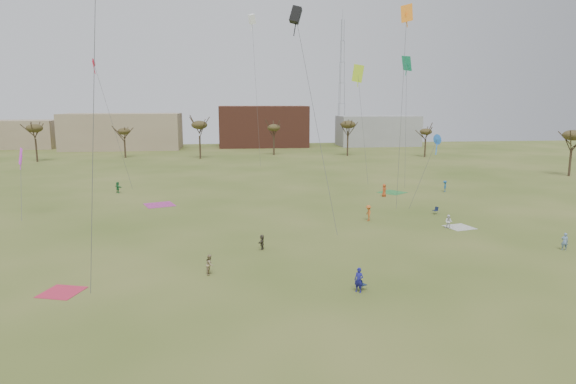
{
  "coord_description": "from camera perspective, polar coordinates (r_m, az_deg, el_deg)",
  "views": [
    {
      "loc": [
        -5.0,
        -30.75,
        13.35
      ],
      "look_at": [
        0.0,
        12.0,
        5.5
      ],
      "focal_mm": 31.05,
      "sensor_mm": 36.0,
      "label": 1
    }
  ],
  "objects": [
    {
      "name": "building_tan_west",
      "position": [
        164.38,
        -28.22,
        5.86
      ],
      "size": [
        20.0,
        12.0,
        8.0
      ],
      "primitive_type": "cube",
      "color": "#937F60",
      "rests_on": "ground"
    },
    {
      "name": "blanket_red",
      "position": [
        39.45,
        -24.49,
        -10.41
      ],
      "size": [
        3.23,
        3.23,
        0.03
      ],
      "primitive_type": "cube",
      "rotation": [
        0.0,
        0.0,
        1.27
      ],
      "color": "#D52A4A",
      "rests_on": "ground"
    },
    {
      "name": "spectator_fore_b",
      "position": [
        39.78,
        -8.93,
        -8.19
      ],
      "size": [
        0.76,
        0.89,
        1.6
      ],
      "primitive_type": "imported",
      "rotation": [
        0.0,
        0.0,
        1.35
      ],
      "color": "#9C8963",
      "rests_on": "ground"
    },
    {
      "name": "blanket_cream",
      "position": [
        56.75,
        19.05,
        -3.84
      ],
      "size": [
        3.2,
        3.2,
        0.03
      ],
      "primitive_type": "cube",
      "rotation": [
        0.0,
        0.0,
        0.25
      ],
      "color": "beige",
      "rests_on": "ground"
    },
    {
      "name": "camp_chair_center",
      "position": [
        36.7,
        8.49,
        -10.68
      ],
      "size": [
        0.72,
        0.7,
        0.87
      ],
      "rotation": [
        0.0,
        0.0,
        2.08
      ],
      "color": "#16243D",
      "rests_on": "ground"
    },
    {
      "name": "flyer_near_right",
      "position": [
        36.09,
        8.11,
        -9.96
      ],
      "size": [
        0.78,
        0.75,
        1.8
      ],
      "primitive_type": "imported",
      "rotation": [
        0.0,
        0.0,
        5.57
      ],
      "color": "navy",
      "rests_on": "ground"
    },
    {
      "name": "kites_aloft",
      "position": [
        65.82,
        -0.85,
        17.04
      ],
      "size": [
        65.1,
        82.46,
        27.94
      ],
      "color": "red",
      "rests_on": "ground"
    },
    {
      "name": "camp_chair_right",
      "position": [
        62.46,
        16.51,
        -2.19
      ],
      "size": [
        0.69,
        0.67,
        0.87
      ],
      "rotation": [
        0.0,
        0.0,
        5.1
      ],
      "color": "#151E3A",
      "rests_on": "ground"
    },
    {
      "name": "radio_tower",
      "position": [
        159.74,
        6.14,
        12.38
      ],
      "size": [
        1.51,
        1.72,
        41.0
      ],
      "color": "#9EA3A8",
      "rests_on": "ground"
    },
    {
      "name": "flyer_mid_b",
      "position": [
        57.15,
        9.19,
        -2.38
      ],
      "size": [
        0.68,
        1.17,
        1.8
      ],
      "primitive_type": "imported",
      "rotation": [
        0.0,
        0.0,
        4.7
      ],
      "color": "#CD6426",
      "rests_on": "ground"
    },
    {
      "name": "flyer_far_a",
      "position": [
        77.78,
        -18.92,
        0.5
      ],
      "size": [
        1.41,
        1.42,
        1.63
      ],
      "primitive_type": "imported",
      "rotation": [
        0.0,
        0.0,
        2.35
      ],
      "color": "#28783F",
      "rests_on": "ground"
    },
    {
      "name": "spectator_fore_c",
      "position": [
        45.71,
        -3.0,
        -5.74
      ],
      "size": [
        0.78,
        1.36,
        1.4
      ],
      "primitive_type": "imported",
      "rotation": [
        0.0,
        0.0,
        4.41
      ],
      "color": "#4C4436",
      "rests_on": "ground"
    },
    {
      "name": "building_grey",
      "position": [
        155.66,
        10.22,
        6.92
      ],
      "size": [
        24.0,
        12.0,
        9.0
      ],
      "primitive_type": "cube",
      "color": "gray",
      "rests_on": "ground"
    },
    {
      "name": "building_brick",
      "position": [
        151.26,
        -2.89,
        7.54
      ],
      "size": [
        26.0,
        16.0,
        12.0
      ],
      "primitive_type": "cube",
      "color": "brown",
      "rests_on": "ground"
    },
    {
      "name": "ground",
      "position": [
        33.9,
        2.42,
        -12.87
      ],
      "size": [
        260.0,
        260.0,
        0.0
      ],
      "primitive_type": "plane",
      "color": "#3F551A",
      "rests_on": "ground"
    },
    {
      "name": "blanket_olive",
      "position": [
        75.58,
        11.86,
        -0.06
      ],
      "size": [
        4.69,
        4.69,
        0.03
      ],
      "primitive_type": "cube",
      "rotation": [
        0.0,
        0.0,
        0.67
      ],
      "color": "#30843B",
      "rests_on": "ground"
    },
    {
      "name": "blanket_plum",
      "position": [
        67.31,
        -14.5,
        -1.43
      ],
      "size": [
        4.6,
        4.6,
        0.03
      ],
      "primitive_type": "cube",
      "rotation": [
        0.0,
        0.0,
        0.36
      ],
      "color": "#B3378C",
      "rests_on": "ground"
    },
    {
      "name": "spectator_mid_e",
      "position": [
        55.59,
        17.92,
        -3.27
      ],
      "size": [
        0.93,
        0.91,
        1.51
      ],
      "primitive_type": "imported",
      "rotation": [
        0.0,
        0.0,
        5.55
      ],
      "color": "white",
      "rests_on": "ground"
    },
    {
      "name": "flyer_far_b",
      "position": [
        72.01,
        10.95,
        0.19
      ],
      "size": [
        0.96,
        1.05,
        1.81
      ],
      "primitive_type": "imported",
      "rotation": [
        0.0,
        0.0,
        1.0
      ],
      "color": "#BC4B20",
      "rests_on": "ground"
    },
    {
      "name": "flyer_mid_c",
      "position": [
        51.94,
        29.11,
        -4.97
      ],
      "size": [
        0.69,
        0.57,
        1.62
      ],
      "primitive_type": "imported",
      "rotation": [
        0.0,
        0.0,
        2.77
      ],
      "color": "#6A89B2",
      "rests_on": "ground"
    },
    {
      "name": "flyer_far_c",
      "position": [
        78.06,
        17.51,
        0.64
      ],
      "size": [
        1.04,
        1.27,
        1.71
      ],
      "primitive_type": "imported",
      "rotation": [
        0.0,
        0.0,
        4.28
      ],
      "color": "#1F598E",
      "rests_on": "ground"
    },
    {
      "name": "tree_line",
      "position": [
        110.07,
        -5.58,
        7.03
      ],
      "size": [
        117.44,
        49.32,
        8.91
      ],
      "color": "#3A2B1E",
      "rests_on": "ground"
    },
    {
      "name": "building_tan",
      "position": [
        149.04,
        -18.4,
        6.61
      ],
      "size": [
        32.0,
        14.0,
        10.0
      ],
      "primitive_type": "cube",
      "color": "#937F60",
      "rests_on": "ground"
    }
  ]
}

